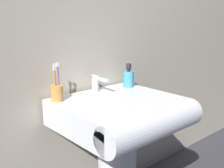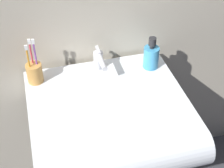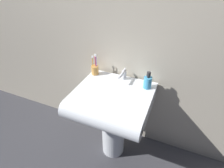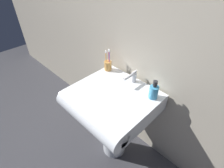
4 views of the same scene
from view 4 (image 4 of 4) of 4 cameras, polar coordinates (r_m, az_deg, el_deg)
The scene contains 7 objects.
ground_plane at distance 1.88m, azimuth 0.68°, elevation -20.17°, with size 6.00×6.00×0.00m, color #38383D.
wall_back at distance 1.29m, azimuth 11.01°, elevation 19.43°, with size 5.00×0.05×2.40m, color #B7AD99.
sink_pedestal at distance 1.63m, azimuth 0.76°, elevation -14.59°, with size 0.22×0.22×0.60m, color white.
sink_basin at distance 1.33m, azimuth -0.80°, elevation -6.17°, with size 0.61×0.58×0.14m.
faucet at distance 1.38m, azimuth 6.77°, elevation 2.31°, with size 0.04×0.15×0.10m.
toothbrush_cup at distance 1.53m, azimuth -1.33°, elevation 6.20°, with size 0.06×0.06×0.20m.
soap_bottle at distance 1.27m, azimuth 13.45°, elevation -2.37°, with size 0.07×0.07×0.15m.
Camera 4 is at (0.68, -0.72, 1.60)m, focal length 28.00 mm.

